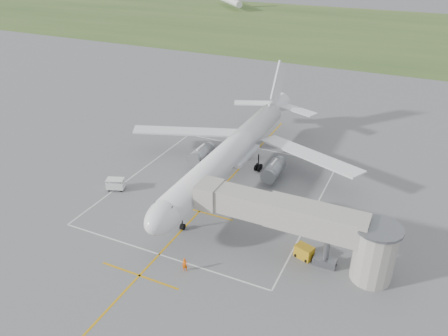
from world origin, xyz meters
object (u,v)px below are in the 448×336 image
at_px(ramp_worker_wing, 200,164).
at_px(jet_bridge, 308,225).
at_px(baggage_cart, 116,184).
at_px(ramp_worker_nose, 185,265).
at_px(airliner, 232,151).
at_px(gpu_unit, 304,252).

bearing_deg(ramp_worker_wing, jet_bridge, 176.49).
height_order(baggage_cart, ramp_worker_wing, baggage_cart).
bearing_deg(baggage_cart, ramp_worker_wing, 32.96).
height_order(baggage_cart, ramp_worker_nose, baggage_cart).
xyz_separation_m(airliner, gpu_unit, (15.50, -13.98, -3.63)).
bearing_deg(gpu_unit, ramp_worker_nose, -126.72).
height_order(airliner, gpu_unit, airliner).
bearing_deg(jet_bridge, baggage_cart, 173.46).
distance_m(baggage_cart, ramp_worker_nose, 21.09).
xyz_separation_m(airliner, ramp_worker_nose, (4.16, -21.89, -3.56)).
height_order(gpu_unit, ramp_worker_wing, ramp_worker_wing).
bearing_deg(ramp_worker_wing, baggage_cart, 84.71).
height_order(gpu_unit, ramp_worker_nose, ramp_worker_nose).
distance_m(airliner, ramp_worker_wing, 6.81).
bearing_deg(baggage_cart, gpu_unit, -27.24).
xyz_separation_m(gpu_unit, ramp_worker_nose, (-11.34, -7.92, 0.07)).
bearing_deg(ramp_worker_nose, ramp_worker_wing, 96.88).
relative_size(airliner, ramp_worker_wing, 30.08).
bearing_deg(ramp_worker_nose, gpu_unit, 17.68).
distance_m(airliner, jet_bridge, 21.22).
distance_m(gpu_unit, ramp_worker_wing, 25.60).
height_order(airliner, baggage_cart, airliner).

